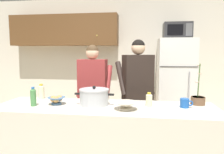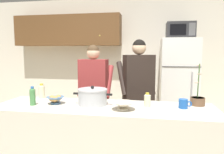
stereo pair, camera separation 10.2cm
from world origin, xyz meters
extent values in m
cube|color=silver|center=(0.00, 2.30, 1.30)|extent=(6.00, 0.12, 2.60)
cube|color=brown|center=(-1.20, 2.07, 1.94)|extent=(2.21, 0.34, 0.61)
sphere|color=gold|center=(-0.48, 1.90, 1.81)|extent=(0.03, 0.03, 0.03)
cube|color=silver|center=(0.00, 0.00, 0.46)|extent=(2.34, 0.68, 0.92)
cube|color=white|center=(1.00, 1.85, 0.87)|extent=(0.64, 0.64, 1.74)
cube|color=#333333|center=(1.00, 1.53, 1.25)|extent=(0.63, 0.01, 0.01)
cylinder|color=#B2B2B7|center=(1.18, 1.50, 0.78)|extent=(0.02, 0.02, 0.78)
cube|color=#2D2D30|center=(1.00, 1.83, 1.88)|extent=(0.48, 0.36, 0.28)
cube|color=black|center=(0.94, 1.65, 1.88)|extent=(0.26, 0.01, 0.18)
cube|color=#59595B|center=(1.17, 1.65, 1.88)|extent=(0.11, 0.01, 0.21)
cylinder|color=#726656|center=(-0.25, 0.80, 0.39)|extent=(0.11, 0.11, 0.78)
cylinder|color=#726656|center=(-0.39, 0.81, 0.39)|extent=(0.11, 0.11, 0.78)
cube|color=#993333|center=(-0.32, 0.80, 1.08)|extent=(0.41, 0.22, 0.61)
sphere|color=beige|center=(-0.32, 0.80, 1.48)|extent=(0.19, 0.19, 0.19)
sphere|color=#4C3823|center=(-0.32, 0.80, 1.51)|extent=(0.18, 0.18, 0.18)
cylinder|color=#993333|center=(-0.11, 0.92, 1.06)|extent=(0.10, 0.37, 0.47)
cylinder|color=#993333|center=(-0.51, 0.93, 1.06)|extent=(0.10, 0.37, 0.47)
cylinder|color=#33384C|center=(0.40, 0.90, 0.41)|extent=(0.11, 0.11, 0.81)
cylinder|color=#33384C|center=(0.26, 0.84, 0.41)|extent=(0.11, 0.11, 0.81)
cube|color=#2D231E|center=(0.33, 0.87, 1.13)|extent=(0.47, 0.36, 0.64)
sphere|color=beige|center=(0.33, 0.87, 1.55)|extent=(0.20, 0.20, 0.20)
sphere|color=black|center=(0.33, 0.87, 1.58)|extent=(0.19, 0.19, 0.19)
cylinder|color=#2D231E|center=(0.47, 1.07, 1.11)|extent=(0.23, 0.38, 0.49)
cylinder|color=#2D231E|center=(0.09, 0.89, 1.11)|extent=(0.23, 0.38, 0.49)
cylinder|color=silver|center=(-0.12, 0.04, 1.00)|extent=(0.31, 0.31, 0.16)
cylinder|color=silver|center=(-0.12, 0.04, 1.09)|extent=(0.32, 0.32, 0.02)
sphere|color=black|center=(-0.12, 0.04, 1.11)|extent=(0.04, 0.04, 0.04)
cube|color=black|center=(-0.31, 0.04, 1.04)|extent=(0.06, 0.02, 0.02)
cube|color=black|center=(0.06, 0.04, 1.04)|extent=(0.06, 0.02, 0.02)
cylinder|color=#1E59B2|center=(0.82, 0.06, 0.97)|extent=(0.09, 0.09, 0.10)
torus|color=#1E59B2|center=(0.88, 0.06, 0.97)|extent=(0.06, 0.01, 0.06)
cylinder|color=#4C7299|center=(-0.54, 0.01, 0.93)|extent=(0.11, 0.11, 0.02)
cone|color=#4C7299|center=(-0.54, 0.01, 0.97)|extent=(0.19, 0.19, 0.06)
sphere|color=tan|center=(-0.57, -0.01, 0.98)|extent=(0.07, 0.07, 0.07)
sphere|color=tan|center=(-0.51, 0.03, 0.98)|extent=(0.07, 0.07, 0.07)
sphere|color=tan|center=(-0.53, -0.02, 0.98)|extent=(0.07, 0.07, 0.07)
cylinder|color=beige|center=(0.23, -0.10, 0.93)|extent=(0.13, 0.13, 0.02)
cone|color=beige|center=(0.23, -0.10, 0.97)|extent=(0.24, 0.24, 0.06)
cylinder|color=beige|center=(-0.84, 0.26, 1.00)|extent=(0.07, 0.07, 0.15)
cone|color=beige|center=(-0.84, 0.26, 1.08)|extent=(0.07, 0.07, 0.02)
cylinder|color=gold|center=(-0.84, 0.26, 1.09)|extent=(0.04, 0.04, 0.02)
cylinder|color=beige|center=(0.46, 0.07, 0.98)|extent=(0.07, 0.07, 0.12)
cone|color=beige|center=(0.46, 0.07, 1.05)|extent=(0.07, 0.07, 0.02)
cylinder|color=gold|center=(0.46, 0.07, 1.06)|extent=(0.04, 0.04, 0.02)
cylinder|color=#4C8C4C|center=(-0.76, -0.08, 1.00)|extent=(0.06, 0.06, 0.17)
cone|color=#4C8C4C|center=(-0.76, -0.08, 1.10)|extent=(0.06, 0.06, 0.03)
cylinder|color=#3372BF|center=(-0.76, -0.08, 1.11)|extent=(0.03, 0.03, 0.02)
cylinder|color=brown|center=(0.99, 0.22, 0.96)|extent=(0.15, 0.15, 0.09)
cylinder|color=#38281E|center=(0.99, 0.22, 1.00)|extent=(0.14, 0.13, 0.01)
cylinder|color=#4C7238|center=(0.99, 0.22, 1.19)|extent=(0.01, 0.05, 0.36)
ellipsoid|color=beige|center=(0.98, 0.22, 1.17)|extent=(0.04, 0.03, 0.02)
ellipsoid|color=beige|center=(1.00, 0.22, 1.26)|extent=(0.04, 0.03, 0.02)
ellipsoid|color=beige|center=(0.99, 0.23, 1.35)|extent=(0.04, 0.03, 0.02)
camera|label=1|loc=(0.37, -2.15, 1.48)|focal=33.89mm
camera|label=2|loc=(0.48, -2.14, 1.48)|focal=33.89mm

